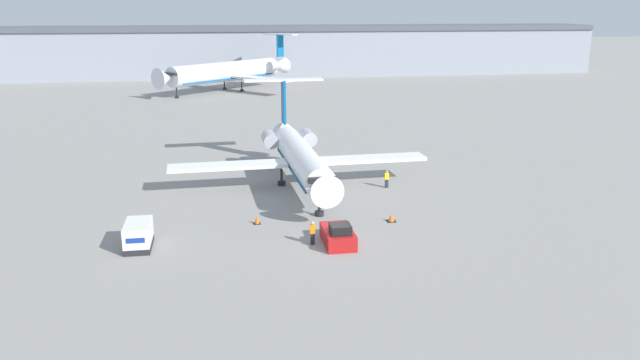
{
  "coord_description": "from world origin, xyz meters",
  "views": [
    {
      "loc": [
        -8.29,
        -42.59,
        17.26
      ],
      "look_at": [
        0.0,
        7.66,
        3.03
      ],
      "focal_mm": 35.0,
      "sensor_mm": 36.0,
      "label": 1
    }
  ],
  "objects_px": {
    "worker_by_wing": "(387,179)",
    "airplane_parked_far_left": "(228,71)",
    "traffic_cone_left": "(257,220)",
    "worker_near_tug": "(313,232)",
    "airplane_main": "(300,156)",
    "traffic_cone_right": "(391,218)",
    "luggage_cart": "(138,235)",
    "pushback_tug": "(338,235)"
  },
  "relations": [
    {
      "from": "pushback_tug",
      "to": "worker_near_tug",
      "type": "distance_m",
      "value": 1.93
    },
    {
      "from": "airplane_main",
      "to": "traffic_cone_left",
      "type": "bearing_deg",
      "value": -115.35
    },
    {
      "from": "luggage_cart",
      "to": "worker_by_wing",
      "type": "height_order",
      "value": "luggage_cart"
    },
    {
      "from": "traffic_cone_left",
      "to": "airplane_main",
      "type": "bearing_deg",
      "value": 64.65
    },
    {
      "from": "airplane_main",
      "to": "airplane_parked_far_left",
      "type": "height_order",
      "value": "airplane_parked_far_left"
    },
    {
      "from": "traffic_cone_left",
      "to": "luggage_cart",
      "type": "bearing_deg",
      "value": -156.79
    },
    {
      "from": "airplane_main",
      "to": "airplane_parked_far_left",
      "type": "relative_size",
      "value": 0.84
    },
    {
      "from": "airplane_main",
      "to": "airplane_parked_far_left",
      "type": "xyz_separation_m",
      "value": [
        -5.3,
        73.93,
        0.99
      ]
    },
    {
      "from": "airplane_main",
      "to": "traffic_cone_left",
      "type": "distance_m",
      "value": 12.04
    },
    {
      "from": "pushback_tug",
      "to": "worker_by_wing",
      "type": "xyz_separation_m",
      "value": [
        7.6,
        14.08,
        0.23
      ]
    },
    {
      "from": "traffic_cone_left",
      "to": "airplane_parked_far_left",
      "type": "distance_m",
      "value": 84.61
    },
    {
      "from": "worker_by_wing",
      "to": "airplane_parked_far_left",
      "type": "xyz_separation_m",
      "value": [
        -13.6,
        75.98,
        3.17
      ]
    },
    {
      "from": "traffic_cone_left",
      "to": "worker_near_tug",
      "type": "bearing_deg",
      "value": -54.22
    },
    {
      "from": "airplane_main",
      "to": "worker_near_tug",
      "type": "height_order",
      "value": "airplane_main"
    },
    {
      "from": "luggage_cart",
      "to": "worker_by_wing",
      "type": "distance_m",
      "value": 25.51
    },
    {
      "from": "luggage_cart",
      "to": "traffic_cone_left",
      "type": "height_order",
      "value": "luggage_cart"
    },
    {
      "from": "pushback_tug",
      "to": "airplane_parked_far_left",
      "type": "relative_size",
      "value": 0.13
    },
    {
      "from": "airplane_main",
      "to": "traffic_cone_left",
      "type": "relative_size",
      "value": 36.78
    },
    {
      "from": "worker_near_tug",
      "to": "airplane_parked_far_left",
      "type": "bearing_deg",
      "value": 92.61
    },
    {
      "from": "luggage_cart",
      "to": "worker_near_tug",
      "type": "distance_m",
      "value": 12.88
    },
    {
      "from": "airplane_main",
      "to": "luggage_cart",
      "type": "height_order",
      "value": "airplane_main"
    },
    {
      "from": "airplane_main",
      "to": "worker_by_wing",
      "type": "relative_size",
      "value": 14.76
    },
    {
      "from": "traffic_cone_left",
      "to": "airplane_parked_far_left",
      "type": "relative_size",
      "value": 0.02
    },
    {
      "from": "pushback_tug",
      "to": "luggage_cart",
      "type": "distance_m",
      "value": 14.79
    },
    {
      "from": "worker_near_tug",
      "to": "worker_by_wing",
      "type": "relative_size",
      "value": 1.05
    },
    {
      "from": "pushback_tug",
      "to": "traffic_cone_right",
      "type": "xyz_separation_m",
      "value": [
        5.34,
        4.3,
        -0.39
      ]
    },
    {
      "from": "worker_by_wing",
      "to": "traffic_cone_left",
      "type": "relative_size",
      "value": 2.49
    },
    {
      "from": "airplane_main",
      "to": "worker_by_wing",
      "type": "xyz_separation_m",
      "value": [
        8.31,
        -2.05,
        -2.17
      ]
    },
    {
      "from": "worker_near_tug",
      "to": "traffic_cone_left",
      "type": "distance_m",
      "value": 6.57
    },
    {
      "from": "traffic_cone_left",
      "to": "airplane_parked_far_left",
      "type": "bearing_deg",
      "value": 90.19
    },
    {
      "from": "airplane_main",
      "to": "worker_near_tug",
      "type": "relative_size",
      "value": 14.08
    },
    {
      "from": "traffic_cone_left",
      "to": "traffic_cone_right",
      "type": "relative_size",
      "value": 0.96
    },
    {
      "from": "worker_near_tug",
      "to": "pushback_tug",
      "type": "bearing_deg",
      "value": -6.86
    },
    {
      "from": "worker_by_wing",
      "to": "airplane_parked_far_left",
      "type": "relative_size",
      "value": 0.06
    },
    {
      "from": "worker_near_tug",
      "to": "traffic_cone_right",
      "type": "xyz_separation_m",
      "value": [
        7.24,
        4.07,
        -0.67
      ]
    },
    {
      "from": "luggage_cart",
      "to": "worker_by_wing",
      "type": "xyz_separation_m",
      "value": [
        22.29,
        12.39,
        -0.06
      ]
    },
    {
      "from": "traffic_cone_left",
      "to": "pushback_tug",
      "type": "bearing_deg",
      "value": -44.05
    },
    {
      "from": "worker_near_tug",
      "to": "worker_by_wing",
      "type": "height_order",
      "value": "worker_near_tug"
    },
    {
      "from": "worker_near_tug",
      "to": "airplane_parked_far_left",
      "type": "xyz_separation_m",
      "value": [
        -4.1,
        89.83,
        3.11
      ]
    },
    {
      "from": "traffic_cone_left",
      "to": "traffic_cone_right",
      "type": "bearing_deg",
      "value": -6.38
    },
    {
      "from": "worker_by_wing",
      "to": "luggage_cart",
      "type": "bearing_deg",
      "value": -150.93
    },
    {
      "from": "traffic_cone_right",
      "to": "pushback_tug",
      "type": "bearing_deg",
      "value": -141.17
    }
  ]
}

